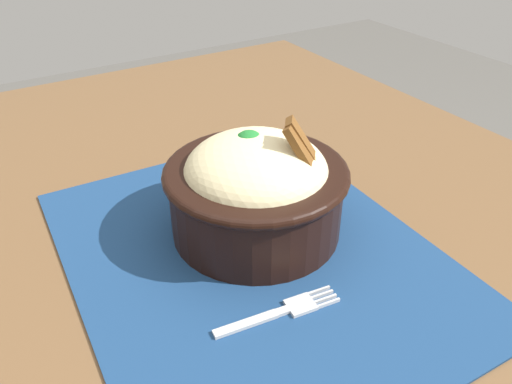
# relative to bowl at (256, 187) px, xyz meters

# --- Properties ---
(table) EXTENTS (1.31, 0.98, 0.78)m
(table) POSITION_rel_bowl_xyz_m (0.05, -0.04, -0.12)
(table) COLOR brown
(table) RESTS_ON ground_plane
(placemat) EXTENTS (0.47, 0.38, 0.00)m
(placemat) POSITION_rel_bowl_xyz_m (0.03, -0.03, -0.06)
(placemat) COLOR navy
(placemat) RESTS_ON table
(bowl) EXTENTS (0.21, 0.21, 0.14)m
(bowl) POSITION_rel_bowl_xyz_m (0.00, 0.00, 0.00)
(bowl) COLOR black
(bowl) RESTS_ON placemat
(fork) EXTENTS (0.03, 0.12, 0.00)m
(fork) POSITION_rel_bowl_xyz_m (0.12, -0.05, -0.05)
(fork) COLOR #BDBDBD
(fork) RESTS_ON placemat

